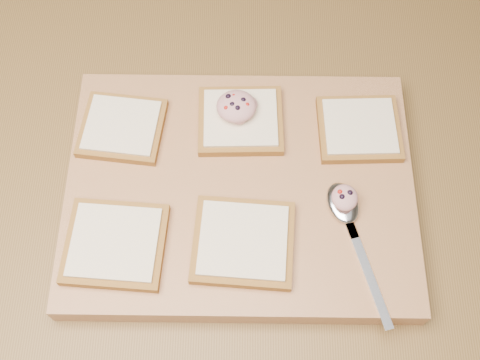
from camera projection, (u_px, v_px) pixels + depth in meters
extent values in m
plane|color=#515459|center=(230.00, 319.00, 1.66)|extent=(4.00, 4.00, 0.00)
cube|color=slate|center=(227.00, 274.00, 1.28)|extent=(1.90, 0.75, 0.84)
cube|color=brown|center=(221.00, 183.00, 0.88)|extent=(2.00, 0.80, 0.06)
cube|color=#B87F4F|center=(240.00, 190.00, 0.82)|extent=(0.47, 0.35, 0.04)
cube|color=#965D27|center=(122.00, 128.00, 0.83)|extent=(0.12, 0.11, 0.01)
cube|color=beige|center=(121.00, 125.00, 0.83)|extent=(0.11, 0.10, 0.00)
cube|color=#965D27|center=(240.00, 121.00, 0.84)|extent=(0.12, 0.11, 0.01)
cube|color=beige|center=(240.00, 118.00, 0.83)|extent=(0.10, 0.09, 0.00)
cube|color=#965D27|center=(359.00, 129.00, 0.83)|extent=(0.12, 0.11, 0.01)
cube|color=beige|center=(360.00, 126.00, 0.83)|extent=(0.10, 0.09, 0.00)
cube|color=#965D27|center=(115.00, 244.00, 0.76)|extent=(0.13, 0.12, 0.01)
cube|color=beige|center=(114.00, 242.00, 0.75)|extent=(0.11, 0.10, 0.00)
cube|color=#965D27|center=(243.00, 242.00, 0.76)|extent=(0.13, 0.12, 0.01)
cube|color=beige|center=(243.00, 240.00, 0.75)|extent=(0.12, 0.11, 0.00)
ellipsoid|color=tan|center=(236.00, 106.00, 0.82)|extent=(0.05, 0.05, 0.02)
sphere|color=black|center=(243.00, 100.00, 0.81)|extent=(0.01, 0.01, 0.01)
sphere|color=black|center=(228.00, 97.00, 0.82)|extent=(0.01, 0.01, 0.01)
sphere|color=black|center=(238.00, 108.00, 0.81)|extent=(0.01, 0.01, 0.01)
sphere|color=black|center=(232.00, 105.00, 0.81)|extent=(0.01, 0.01, 0.01)
sphere|color=#A5140C|center=(247.00, 105.00, 0.81)|extent=(0.01, 0.01, 0.01)
sphere|color=#A5140C|center=(234.00, 96.00, 0.82)|extent=(0.01, 0.01, 0.01)
sphere|color=#A5140C|center=(226.00, 108.00, 0.81)|extent=(0.01, 0.01, 0.01)
ellipsoid|color=silver|center=(343.00, 203.00, 0.78)|extent=(0.05, 0.07, 0.01)
cube|color=silver|center=(350.00, 225.00, 0.77)|extent=(0.02, 0.04, 0.00)
cube|color=silver|center=(368.00, 271.00, 0.75)|extent=(0.05, 0.15, 0.00)
ellipsoid|color=tan|center=(345.00, 198.00, 0.77)|extent=(0.03, 0.04, 0.02)
sphere|color=black|center=(350.00, 193.00, 0.76)|extent=(0.01, 0.01, 0.01)
sphere|color=black|center=(342.00, 197.00, 0.76)|extent=(0.01, 0.01, 0.01)
sphere|color=#A5140C|center=(340.00, 192.00, 0.76)|extent=(0.01, 0.01, 0.01)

